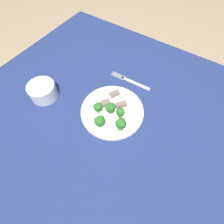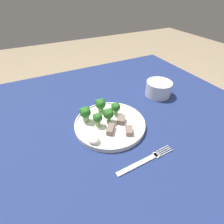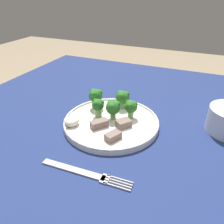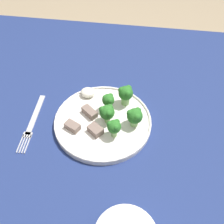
# 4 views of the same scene
# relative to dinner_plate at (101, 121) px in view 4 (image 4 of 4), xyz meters

# --- Properties ---
(table) EXTENTS (1.11, 1.15, 0.77)m
(table) POSITION_rel_dinner_plate_xyz_m (-0.00, 0.05, -0.11)
(table) COLOR navy
(table) RESTS_ON ground_plane
(dinner_plate) EXTENTS (0.27, 0.27, 0.02)m
(dinner_plate) POSITION_rel_dinner_plate_xyz_m (0.00, 0.00, 0.00)
(dinner_plate) COLOR white
(dinner_plate) RESTS_ON table
(fork) EXTENTS (0.03, 0.20, 0.00)m
(fork) POSITION_rel_dinner_plate_xyz_m (0.19, 0.02, -0.01)
(fork) COLOR #B2B2B7
(fork) RESTS_ON table
(broccoli_floret_near_rim_left) EXTENTS (0.04, 0.04, 0.06)m
(broccoli_floret_near_rim_left) POSITION_rel_dinner_plate_xyz_m (-0.02, 0.00, 0.04)
(broccoli_floret_near_rim_left) COLOR #7FA866
(broccoli_floret_near_rim_left) RESTS_ON dinner_plate
(broccoli_floret_center_left) EXTENTS (0.04, 0.04, 0.05)m
(broccoli_floret_center_left) POSITION_rel_dinner_plate_xyz_m (-0.04, 0.04, 0.04)
(broccoli_floret_center_left) COLOR #7FA866
(broccoli_floret_center_left) RESTS_ON dinner_plate
(broccoli_floret_back_left) EXTENTS (0.04, 0.04, 0.06)m
(broccoli_floret_back_left) POSITION_rel_dinner_plate_xyz_m (-0.09, 0.00, 0.04)
(broccoli_floret_back_left) COLOR #7FA866
(broccoli_floret_back_left) RESTS_ON dinner_plate
(broccoli_floret_front_left) EXTENTS (0.04, 0.04, 0.06)m
(broccoli_floret_front_left) POSITION_rel_dinner_plate_xyz_m (-0.06, -0.07, 0.04)
(broccoli_floret_front_left) COLOR #7FA866
(broccoli_floret_front_left) RESTS_ON dinner_plate
(broccoli_floret_center_back) EXTENTS (0.03, 0.03, 0.05)m
(broccoli_floret_center_back) POSITION_rel_dinner_plate_xyz_m (-0.01, -0.04, 0.04)
(broccoli_floret_center_back) COLOR #7FA866
(broccoli_floret_center_back) RESTS_ON dinner_plate
(meat_slice_front_slice) EXTENTS (0.05, 0.04, 0.02)m
(meat_slice_front_slice) POSITION_rel_dinner_plate_xyz_m (0.07, 0.04, 0.01)
(meat_slice_front_slice) COLOR #756056
(meat_slice_front_slice) RESTS_ON dinner_plate
(meat_slice_middle_slice) EXTENTS (0.05, 0.05, 0.02)m
(meat_slice_middle_slice) POSITION_rel_dinner_plate_xyz_m (0.04, -0.02, 0.01)
(meat_slice_middle_slice) COLOR #756056
(meat_slice_middle_slice) RESTS_ON dinner_plate
(meat_slice_rear_slice) EXTENTS (0.05, 0.04, 0.02)m
(meat_slice_rear_slice) POSITION_rel_dinner_plate_xyz_m (0.01, 0.04, 0.01)
(meat_slice_rear_slice) COLOR #756056
(meat_slice_rear_slice) RESTS_ON dinner_plate
(sauce_dollop) EXTENTS (0.04, 0.04, 0.02)m
(sauce_dollop) POSITION_rel_dinner_plate_xyz_m (0.06, -0.09, 0.01)
(sauce_dollop) COLOR silver
(sauce_dollop) RESTS_ON dinner_plate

